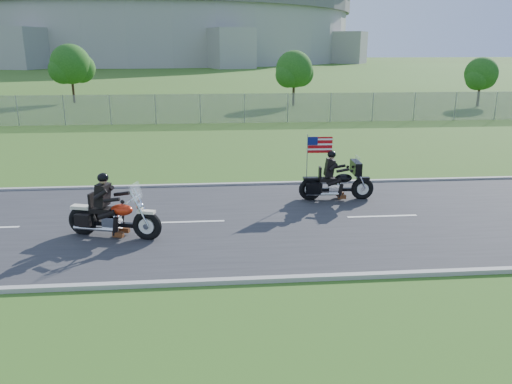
{
  "coord_description": "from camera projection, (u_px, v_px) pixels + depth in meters",
  "views": [
    {
      "loc": [
        -1.18,
        -14.24,
        5.14
      ],
      "look_at": [
        0.06,
        0.0,
        0.93
      ],
      "focal_mm": 35.0,
      "sensor_mm": 36.0,
      "label": 1
    }
  ],
  "objects": [
    {
      "name": "tree_fence_near",
      "position": [
        294.0,
        71.0,
        43.52
      ],
      "size": [
        3.52,
        3.28,
        4.75
      ],
      "color": "#382316",
      "rests_on": "ground"
    },
    {
      "name": "tree_fence_mid",
      "position": [
        71.0,
        66.0,
        45.6
      ],
      "size": [
        3.96,
        3.69,
        5.3
      ],
      "color": "#382316",
      "rests_on": "ground"
    },
    {
      "name": "motorcycle_follow",
      "position": [
        336.0,
        184.0,
        17.07
      ],
      "size": [
        2.6,
        0.86,
        2.17
      ],
      "rotation": [
        0.0,
        0.0,
        -0.04
      ],
      "color": "black",
      "rests_on": "ground"
    },
    {
      "name": "motorcycle_lead",
      "position": [
        112.0,
        218.0,
        13.72
      ],
      "size": [
        2.71,
        1.19,
        1.86
      ],
      "rotation": [
        0.0,
        0.0,
        -0.29
      ],
      "color": "black",
      "rests_on": "ground"
    },
    {
      "name": "ground",
      "position": [
        254.0,
        221.0,
        15.16
      ],
      "size": [
        420.0,
        420.0,
        0.0
      ],
      "primitive_type": "plane",
      "color": "#344B17",
      "rests_on": "ground"
    },
    {
      "name": "curb_south",
      "position": [
        269.0,
        280.0,
        11.27
      ],
      "size": [
        120.0,
        0.18,
        0.12
      ],
      "primitive_type": "cube",
      "color": "#9E9B93",
      "rests_on": "ground"
    },
    {
      "name": "curb_north",
      "position": [
        245.0,
        184.0,
        19.02
      ],
      "size": [
        120.0,
        0.18,
        0.12
      ],
      "primitive_type": "cube",
      "color": "#9E9B93",
      "rests_on": "ground"
    },
    {
      "name": "road",
      "position": [
        254.0,
        221.0,
        15.15
      ],
      "size": [
        120.0,
        8.0,
        0.04
      ],
      "primitive_type": "cube",
      "color": "#28282B",
      "rests_on": "ground"
    },
    {
      "name": "stadium",
      "position": [
        155.0,
        14.0,
        171.55
      ],
      "size": [
        140.4,
        140.4,
        29.2
      ],
      "color": "#A3A099",
      "rests_on": "ground"
    },
    {
      "name": "tree_fence_far",
      "position": [
        481.0,
        75.0,
        43.03
      ],
      "size": [
        3.08,
        2.87,
        4.2
      ],
      "color": "#382316",
      "rests_on": "ground"
    },
    {
      "name": "fence",
      "position": [
        156.0,
        109.0,
        33.57
      ],
      "size": [
        60.0,
        0.03,
        2.0
      ],
      "primitive_type": "cube",
      "color": "gray",
      "rests_on": "ground"
    }
  ]
}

